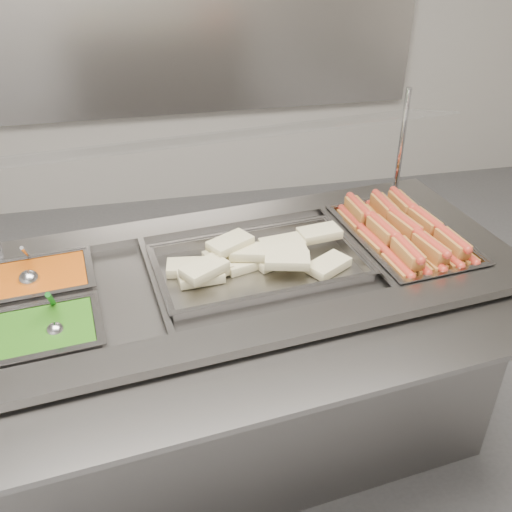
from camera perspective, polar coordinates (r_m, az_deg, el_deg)
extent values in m
cube|color=#A59F9B|center=(3.53, -8.91, 23.19)|extent=(3.00, 0.04, 1.20)
cube|color=slate|center=(1.97, -1.24, -10.87)|extent=(1.66, 0.85, 0.77)
cube|color=gray|center=(1.49, 2.25, -7.35)|extent=(1.67, 0.31, 0.03)
cube|color=gray|center=(1.98, -4.12, 3.55)|extent=(1.67, 0.31, 0.03)
cube|color=gray|center=(2.06, 19.70, 2.76)|extent=(0.17, 0.52, 0.03)
cube|color=black|center=(1.78, -1.35, -3.87)|extent=(1.49, 0.67, 0.02)
cube|color=gray|center=(1.85, 9.93, 1.21)|extent=(0.08, 0.50, 0.01)
cube|color=gray|center=(1.67, -10.12, -2.46)|extent=(0.08, 0.50, 0.01)
cube|color=gray|center=(1.41, 4.37, -11.90)|extent=(1.61, 0.41, 0.02)
cylinder|color=slate|center=(1.83, 24.02, -4.31)|extent=(0.05, 0.23, 0.02)
cylinder|color=#BAB9BE|center=(2.14, 14.36, 10.96)|extent=(0.02, 0.02, 0.39)
cube|color=silver|center=(1.72, -3.42, 11.87)|extent=(1.48, 0.43, 0.08)
cube|color=#C8450B|center=(1.80, -20.38, -2.74)|extent=(0.27, 0.22, 0.08)
cube|color=#1F600F|center=(1.59, -20.17, -7.80)|extent=(0.27, 0.22, 0.08)
cube|color=brown|center=(1.77, 13.95, -1.32)|extent=(0.06, 0.14, 0.05)
cylinder|color=red|center=(1.76, 14.03, -0.76)|extent=(0.04, 0.15, 0.03)
cube|color=brown|center=(1.88, 11.57, 1.16)|extent=(0.06, 0.14, 0.05)
cylinder|color=red|center=(1.87, 11.63, 1.68)|extent=(0.05, 0.15, 0.03)
cube|color=brown|center=(2.00, 9.44, 3.31)|extent=(0.06, 0.14, 0.05)
cylinder|color=red|center=(1.99, 9.50, 3.83)|extent=(0.04, 0.15, 0.03)
cube|color=brown|center=(1.80, 15.45, -0.93)|extent=(0.06, 0.14, 0.05)
cylinder|color=red|center=(1.79, 15.53, -0.45)|extent=(0.05, 0.15, 0.03)
cube|color=brown|center=(1.91, 13.00, 1.42)|extent=(0.06, 0.14, 0.05)
cylinder|color=red|center=(1.90, 13.08, 1.94)|extent=(0.05, 0.15, 0.03)
cube|color=brown|center=(2.02, 10.83, 3.56)|extent=(0.06, 0.14, 0.05)
cylinder|color=red|center=(2.02, 10.89, 4.05)|extent=(0.05, 0.15, 0.03)
cube|color=brown|center=(1.83, 16.92, -0.64)|extent=(0.06, 0.14, 0.05)
cylinder|color=red|center=(1.82, 17.01, -0.14)|extent=(0.04, 0.15, 0.03)
cube|color=brown|center=(1.94, 14.43, 1.68)|extent=(0.06, 0.14, 0.05)
cylinder|color=red|center=(1.93, 14.51, 2.19)|extent=(0.05, 0.15, 0.03)
cube|color=brown|center=(2.05, 12.21, 3.83)|extent=(0.06, 0.14, 0.05)
cylinder|color=red|center=(2.04, 12.27, 4.27)|extent=(0.04, 0.15, 0.03)
cube|color=brown|center=(1.86, 18.33, -0.39)|extent=(0.07, 0.14, 0.05)
cylinder|color=red|center=(1.85, 18.44, 0.16)|extent=(0.05, 0.15, 0.03)
cube|color=brown|center=(1.97, 15.82, 1.98)|extent=(0.06, 0.14, 0.05)
cylinder|color=red|center=(1.96, 15.89, 2.44)|extent=(0.04, 0.15, 0.03)
cube|color=brown|center=(2.08, 13.54, 3.96)|extent=(0.06, 0.14, 0.05)
cylinder|color=red|center=(2.07, 13.61, 4.48)|extent=(0.05, 0.15, 0.03)
cube|color=brown|center=(1.89, 19.68, -0.08)|extent=(0.06, 0.14, 0.05)
cylinder|color=red|center=(1.88, 19.79, 0.45)|extent=(0.05, 0.15, 0.03)
cube|color=brown|center=(2.00, 17.14, 2.21)|extent=(0.06, 0.14, 0.05)
cylinder|color=red|center=(1.99, 17.22, 2.68)|extent=(0.05, 0.15, 0.03)
cube|color=brown|center=(1.77, 14.92, 0.25)|extent=(0.05, 0.14, 0.05)
cylinder|color=red|center=(1.76, 15.00, 0.79)|extent=(0.04, 0.15, 0.03)
cube|color=brown|center=(1.88, 12.53, 2.51)|extent=(0.06, 0.14, 0.05)
cylinder|color=red|center=(1.87, 12.60, 3.03)|extent=(0.05, 0.15, 0.03)
cube|color=brown|center=(1.99, 10.19, 4.54)|extent=(0.06, 0.14, 0.05)
cylinder|color=red|center=(1.98, 10.25, 5.04)|extent=(0.04, 0.15, 0.03)
cube|color=brown|center=(1.81, 17.06, 0.73)|extent=(0.07, 0.14, 0.05)
cylinder|color=red|center=(1.80, 17.15, 1.26)|extent=(0.05, 0.15, 0.03)
cube|color=brown|center=(1.92, 14.62, 2.96)|extent=(0.07, 0.14, 0.05)
cylinder|color=red|center=(1.91, 14.70, 3.47)|extent=(0.05, 0.15, 0.03)
cube|color=brown|center=(2.02, 12.68, 4.82)|extent=(0.05, 0.13, 0.05)
cylinder|color=red|center=(2.02, 12.75, 5.31)|extent=(0.03, 0.15, 0.03)
cube|color=brown|center=(1.86, 19.03, 1.19)|extent=(0.06, 0.14, 0.05)
cylinder|color=red|center=(1.85, 19.13, 1.71)|extent=(0.04, 0.15, 0.03)
cube|color=brown|center=(1.96, 16.51, 3.31)|extent=(0.06, 0.14, 0.05)
cylinder|color=red|center=(1.95, 16.59, 3.81)|extent=(0.05, 0.15, 0.03)
cube|color=brown|center=(2.06, 14.40, 5.08)|extent=(0.05, 0.14, 0.05)
cylinder|color=red|center=(2.05, 14.47, 5.57)|extent=(0.03, 0.15, 0.03)
cube|color=tan|center=(1.76, 1.87, -0.23)|extent=(0.15, 0.12, 0.03)
cube|color=tan|center=(1.75, -1.00, -0.47)|extent=(0.14, 0.10, 0.03)
cube|color=tan|center=(1.70, -4.78, -1.50)|extent=(0.15, 0.12, 0.03)
cube|color=tan|center=(1.68, -5.54, -1.98)|extent=(0.14, 0.09, 0.03)
cube|color=tan|center=(1.78, -2.99, 0.09)|extent=(0.15, 0.11, 0.03)
cube|color=tan|center=(1.74, -1.03, -0.64)|extent=(0.15, 0.11, 0.03)
cube|color=tan|center=(1.74, 7.26, -0.91)|extent=(0.15, 0.13, 0.03)
cube|color=tan|center=(1.73, -6.71, -1.11)|extent=(0.14, 0.09, 0.03)
cube|color=tan|center=(1.73, -0.46, 0.41)|extent=(0.15, 0.11, 0.03)
cube|color=tan|center=(1.69, 3.15, -0.42)|extent=(0.15, 0.11, 0.03)
cube|color=tan|center=(1.78, 2.62, 1.19)|extent=(0.14, 0.09, 0.03)
cube|color=tan|center=(1.66, -5.19, -1.29)|extent=(0.15, 0.13, 0.03)
cube|color=tan|center=(1.73, 2.92, 0.41)|extent=(0.14, 0.08, 0.03)
cube|color=tan|center=(1.84, 6.36, 2.30)|extent=(0.14, 0.09, 0.03)
cube|color=tan|center=(1.73, -2.60, 1.28)|extent=(0.15, 0.13, 0.03)
sphere|color=silver|center=(1.76, -21.72, -2.27)|extent=(0.06, 0.06, 0.06)
cylinder|color=silver|center=(1.80, -22.06, 0.34)|extent=(0.03, 0.13, 0.11)
sphere|color=silver|center=(1.55, -19.40, -7.14)|extent=(0.05, 0.05, 0.05)
cylinder|color=#136B1A|center=(1.58, -19.84, -4.07)|extent=(0.03, 0.11, 0.11)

